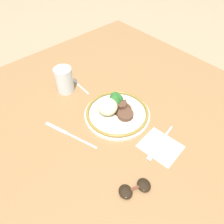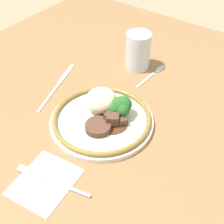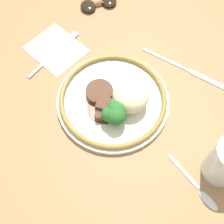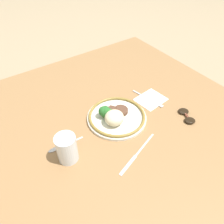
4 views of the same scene
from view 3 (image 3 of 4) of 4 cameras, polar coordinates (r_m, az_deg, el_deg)
ground_plane at (r=0.77m, az=1.22°, el=-1.05°), size 8.00×8.00×0.00m
dining_table at (r=0.74m, az=1.26°, el=-0.25°), size 1.23×1.20×0.05m
napkin at (r=0.83m, az=-10.21°, el=11.22°), size 0.15×0.13×0.00m
plate at (r=0.71m, az=0.43°, el=1.87°), size 0.26×0.26×0.07m
fork at (r=0.82m, az=-9.75°, el=11.19°), size 0.05×0.18×0.00m
knife at (r=0.80m, az=13.74°, el=7.42°), size 0.23×0.08×0.00m
spoon at (r=0.68m, az=16.28°, el=-13.96°), size 0.15×0.02×0.01m
sunglasses at (r=0.91m, az=-2.48°, el=19.19°), size 0.08×0.11×0.01m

